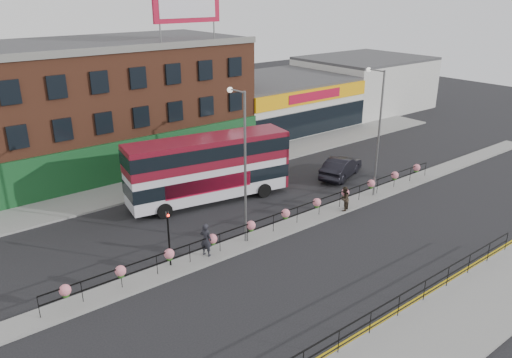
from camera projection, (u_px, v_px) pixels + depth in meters
ground at (285, 229)px, 31.64m from camera, size 120.00×120.00×0.00m
south_pavement at (459, 320)px, 22.82m from camera, size 60.00×4.00×0.15m
north_pavement at (187, 176)px, 40.41m from camera, size 60.00×4.00×0.15m
median at (285, 228)px, 31.61m from camera, size 60.00×1.60×0.15m
yellow_line_inner at (416, 299)px, 24.53m from camera, size 60.00×0.10×0.01m
yellow_line_outer at (419, 300)px, 24.40m from camera, size 60.00×0.10×0.01m
brick_building at (95, 104)px, 42.12m from camera, size 25.00×12.21×10.30m
supermarket at (275, 102)px, 54.53m from camera, size 15.00×12.25×5.30m
warehouse_east at (364, 82)px, 62.96m from camera, size 14.50×12.00×6.30m
billboard at (187, 3)px, 39.35m from camera, size 6.00×0.29×4.40m
median_railing at (286, 214)px, 31.27m from camera, size 30.04×0.56×1.23m
south_railing at (399, 301)px, 22.74m from camera, size 20.04×0.05×1.12m
double_decker_bus at (209, 162)px, 34.89m from camera, size 11.91×4.71×4.70m
car at (341, 167)px, 40.12m from camera, size 5.04×6.15×1.65m
pedestrian_a at (206, 240)px, 27.91m from camera, size 1.07×1.01×1.97m
pedestrian_b at (344, 199)px, 33.65m from camera, size 1.27×1.21×1.70m
lamp_column_west at (243, 155)px, 28.11m from camera, size 0.32×1.58×9.03m
lamp_column_east at (377, 123)px, 34.74m from camera, size 0.32×1.59×9.05m
traffic_light_median at (168, 227)px, 26.42m from camera, size 0.15×0.28×3.65m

